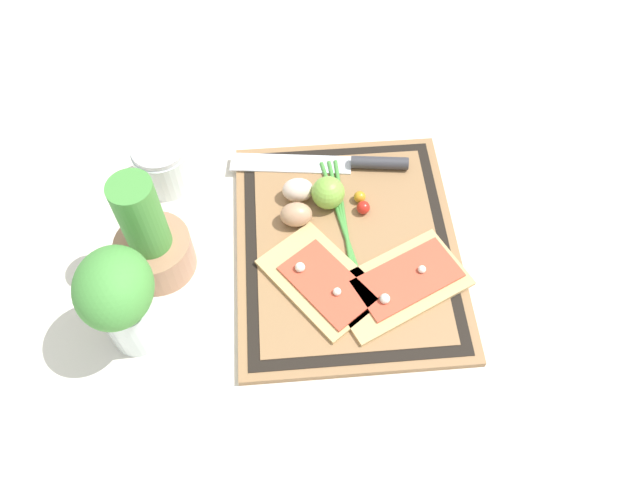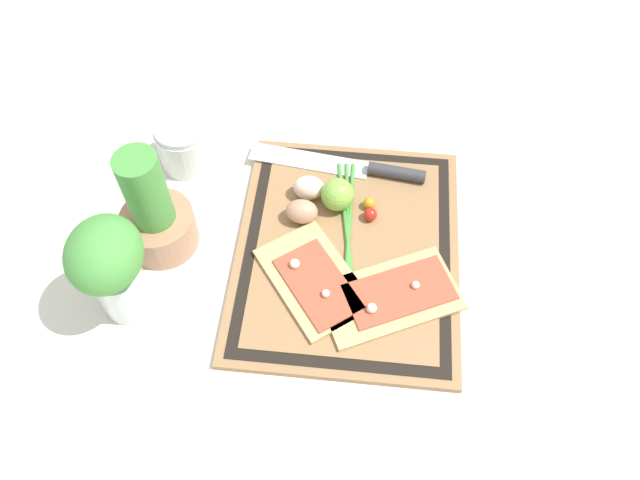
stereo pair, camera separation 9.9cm
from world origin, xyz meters
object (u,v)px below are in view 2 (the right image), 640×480
cherry_tomato_red (370,214)px  sauce_jar (185,147)px  egg_pink (309,188)px  pizza_slice_far (314,280)px  knife (366,168)px  egg_brown (302,211)px  lime (337,195)px  pizza_slice_near (392,296)px  herb_pot (155,216)px  cherry_tomato_yellow (369,203)px  herb_glass (110,266)px

cherry_tomato_red → sauce_jar: bearing=72.4°
egg_pink → cherry_tomato_red: size_ratio=2.35×
pizza_slice_far → sauce_jar: bearing=47.1°
knife → egg_brown: size_ratio=5.95×
lime → egg_pink: bearing=72.3°
knife → pizza_slice_near: bearing=-167.4°
cherry_tomato_red → herb_pot: 0.35m
knife → lime: (-0.08, 0.04, 0.02)m
lime → herb_pot: (-0.09, 0.28, 0.03)m
egg_pink → cherry_tomato_red: 0.11m
cherry_tomato_yellow → knife: bearing=7.6°
egg_brown → egg_pink: (0.05, -0.01, 0.00)m
pizza_slice_far → herb_pot: herb_pot is taller
pizza_slice_far → egg_brown: egg_brown is taller
lime → cherry_tomato_yellow: 0.06m
knife → lime: 0.09m
herb_glass → lime: bearing=-55.1°
egg_pink → lime: (-0.02, -0.05, 0.01)m
herb_glass → cherry_tomato_yellow: bearing=-59.3°
knife → herb_glass: 0.46m
egg_pink → lime: bearing=-107.7°
knife → cherry_tomato_yellow: (-0.08, -0.01, 0.00)m
pizza_slice_near → egg_pink: egg_pink is taller
egg_brown → cherry_tomato_yellow: (0.04, -0.11, -0.01)m
lime → sauce_jar: bearing=73.3°
pizza_slice_near → egg_pink: 0.24m
cherry_tomato_red → herb_pot: size_ratio=0.11×
egg_pink → knife: bearing=-56.1°
herb_pot → sauce_jar: size_ratio=2.14×
cherry_tomato_yellow → sauce_jar: size_ratio=0.21×
egg_brown → lime: size_ratio=0.95×
pizza_slice_far → egg_pink: bearing=8.9°
cherry_tomato_red → egg_brown: bearing=96.0°
egg_brown → herb_pot: bearing=104.0°
knife → cherry_tomato_red: 0.10m
knife → egg_pink: egg_pink is taller
egg_pink → herb_pot: bearing=114.8°
knife → cherry_tomato_red: same height
pizza_slice_near → lime: lime is taller
herb_glass → pizza_slice_near: bearing=-83.8°
pizza_slice_near → cherry_tomato_red: bearing=15.9°
cherry_tomato_yellow → cherry_tomato_red: bearing=-172.3°
pizza_slice_far → herb_glass: size_ratio=1.14×
herb_pot → cherry_tomato_yellow: bearing=-74.7°
pizza_slice_near → pizza_slice_far: same height
pizza_slice_near → lime: (0.17, 0.10, 0.02)m
herb_glass → egg_brown: bearing=-54.5°
lime → cherry_tomato_yellow: size_ratio=2.75×
pizza_slice_far → herb_pot: size_ratio=1.07×
egg_brown → cherry_tomato_yellow: size_ratio=2.61×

